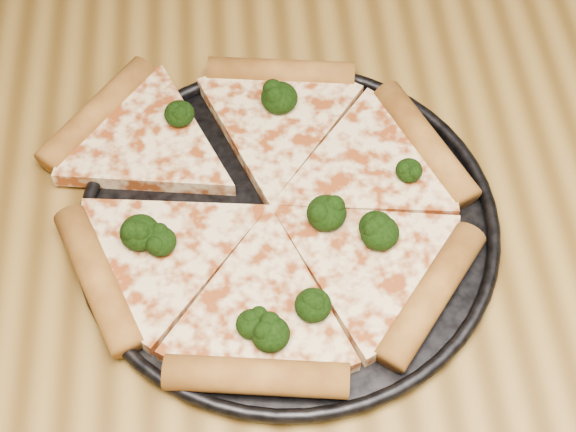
{
  "coord_description": "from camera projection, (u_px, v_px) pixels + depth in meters",
  "views": [
    {
      "loc": [
        -0.12,
        -0.33,
        1.33
      ],
      "look_at": [
        -0.09,
        0.05,
        0.77
      ],
      "focal_mm": 53.46,
      "sensor_mm": 36.0,
      "label": 1
    }
  ],
  "objects": [
    {
      "name": "pizza_pan",
      "position": [
        288.0,
        222.0,
        0.69
      ],
      "size": [
        0.34,
        0.34,
        0.02
      ],
      "color": "black",
      "rests_on": "dining_table"
    },
    {
      "name": "pizza",
      "position": [
        264.0,
        204.0,
        0.69
      ],
      "size": [
        0.37,
        0.34,
        0.03
      ],
      "rotation": [
        0.0,
        0.0,
        -0.13
      ],
      "color": "#FFDE9C",
      "rests_on": "pizza_pan"
    },
    {
      "name": "broccoli_florets",
      "position": [
        279.0,
        217.0,
        0.67
      ],
      "size": [
        0.24,
        0.25,
        0.02
      ],
      "color": "black",
      "rests_on": "pizza"
    },
    {
      "name": "dining_table",
      "position": [
        395.0,
        329.0,
        0.75
      ],
      "size": [
        1.2,
        0.9,
        0.75
      ],
      "color": "olive",
      "rests_on": "ground"
    }
  ]
}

